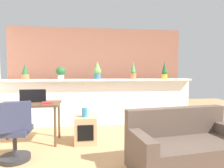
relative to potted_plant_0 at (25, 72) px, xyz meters
name	(u,v)px	position (x,y,z in m)	size (l,w,h in m)	color
ground_plane	(107,160)	(1.72, -1.94, -1.32)	(12.00, 12.00, 0.00)	tan
divider_wall	(99,103)	(1.72, 0.06, -0.77)	(4.67, 0.16, 1.10)	white
plant_shelf	(99,80)	(1.72, 0.02, -0.20)	(4.67, 0.35, 0.04)	white
brick_wall_behind	(97,74)	(1.72, 0.66, -0.07)	(4.67, 0.10, 2.50)	#935B47
potted_plant_0	(25,72)	(0.00, 0.00, 0.00)	(0.17, 0.17, 0.36)	#C66B42
potted_plant_1	(61,72)	(0.81, 0.02, -0.01)	(0.23, 0.23, 0.30)	silver
potted_plant_2	(97,70)	(1.68, -0.02, 0.03)	(0.19, 0.19, 0.43)	#386B84
potted_plant_3	(133,71)	(2.59, 0.05, 0.01)	(0.15, 0.15, 0.46)	#C66B42
potted_plant_4	(164,71)	(3.39, 0.00, 0.02)	(0.14, 0.14, 0.45)	gold
desk	(29,108)	(0.36, -1.04, -0.66)	(1.10, 0.60, 0.75)	brown
tv_monitor	(33,96)	(0.41, -0.96, -0.45)	(0.48, 0.04, 0.24)	black
office_chair	(15,136)	(0.37, -1.83, -0.94)	(0.51, 0.51, 0.91)	#262628
side_cube_shelf	(86,130)	(1.40, -1.18, -1.07)	(0.40, 0.41, 0.50)	tan
vase_on_shelf	(85,112)	(1.38, -1.22, -0.74)	(0.11, 0.11, 0.17)	teal
book_on_desk	(47,103)	(0.71, -1.18, -0.56)	(0.19, 0.11, 0.04)	#B22D33
couch	(186,148)	(2.77, -2.33, -1.04)	(1.64, 0.95, 0.80)	brown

